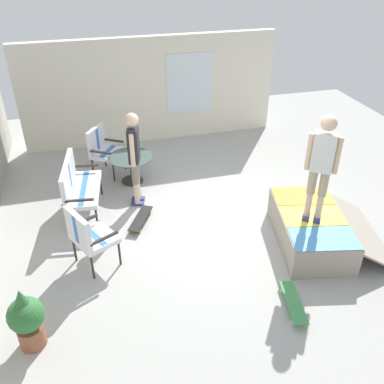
% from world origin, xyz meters
% --- Properties ---
extents(ground_plane, '(12.00, 12.00, 0.10)m').
position_xyz_m(ground_plane, '(0.00, 0.00, -0.05)').
color(ground_plane, '#A8A8A3').
extents(house_facade, '(0.23, 6.00, 2.45)m').
position_xyz_m(house_facade, '(3.80, 0.49, 1.23)').
color(house_facade, silver).
rests_on(house_facade, ground_plane).
extents(skate_ramp, '(2.09, 2.05, 0.53)m').
position_xyz_m(skate_ramp, '(-0.95, -1.25, 0.27)').
color(skate_ramp, gray).
rests_on(skate_ramp, ground_plane).
extents(patio_bench, '(1.31, 0.72, 1.02)m').
position_xyz_m(patio_bench, '(0.93, 2.40, 0.62)').
color(patio_bench, '#2D2823').
rests_on(patio_bench, ground_plane).
extents(patio_chair_near_house, '(0.82, 0.79, 1.02)m').
position_xyz_m(patio_chair_near_house, '(2.32, 1.83, 0.61)').
color(patio_chair_near_house, '#2D2823').
rests_on(patio_chair_near_house, ground_plane).
extents(patio_chair_by_wall, '(0.80, 0.77, 1.02)m').
position_xyz_m(patio_chair_by_wall, '(-0.61, 2.30, 0.61)').
color(patio_chair_by_wall, '#2D2823').
rests_on(patio_chair_by_wall, ground_plane).
extents(patio_table, '(0.90, 0.90, 0.57)m').
position_xyz_m(patio_table, '(1.80, 1.32, 0.40)').
color(patio_table, '#2D2823').
rests_on(patio_table, ground_plane).
extents(person_watching, '(0.47, 0.30, 1.80)m').
position_xyz_m(person_watching, '(0.98, 1.33, 1.06)').
color(person_watching, navy).
rests_on(person_watching, ground_plane).
extents(person_skater, '(0.36, 0.41, 1.73)m').
position_xyz_m(person_skater, '(-1.02, -1.16, 1.55)').
color(person_skater, navy).
rests_on(person_skater, skate_ramp).
extents(skateboard_by_bench, '(0.80, 0.56, 0.10)m').
position_xyz_m(skateboard_by_bench, '(0.31, 1.39, 0.08)').
color(skateboard_by_bench, black).
rests_on(skateboard_by_bench, ground_plane).
extents(skateboard_spare, '(0.82, 0.35, 0.10)m').
position_xyz_m(skateboard_spare, '(-2.19, -0.32, 0.08)').
color(skateboard_spare, '#3F8C4C').
rests_on(skateboard_spare, ground_plane).
extents(potted_plant, '(0.44, 0.44, 0.92)m').
position_xyz_m(potted_plant, '(-1.89, 3.10, 0.47)').
color(potted_plant, brown).
rests_on(potted_plant, ground_plane).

